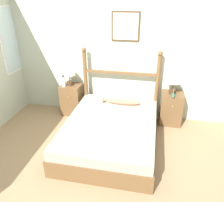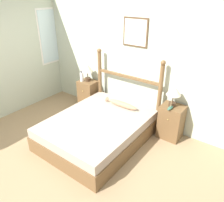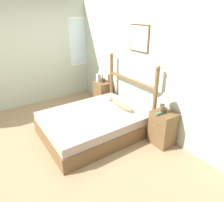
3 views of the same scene
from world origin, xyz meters
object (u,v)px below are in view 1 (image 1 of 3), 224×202
at_px(nightstand_right, 171,108).
at_px(table_lamp_left, 69,72).
at_px(fish_pillow, 121,102).
at_px(bed, 111,132).
at_px(nightstand_left, 72,99).
at_px(table_lamp_right, 174,79).
at_px(model_boat, 173,95).
at_px(bottle, 63,81).

xyz_separation_m(nightstand_right, table_lamp_left, (-2.04, 0.01, 0.60)).
bearing_deg(fish_pillow, bed, -96.90).
xyz_separation_m(nightstand_left, nightstand_right, (2.03, 0.00, 0.00)).
xyz_separation_m(table_lamp_left, table_lamp_right, (2.01, -0.02, 0.00)).
bearing_deg(nightstand_left, model_boat, -3.16).
relative_size(model_boat, fish_pillow, 0.32).
bearing_deg(table_lamp_left, bottle, -140.36).
height_order(nightstand_left, model_boat, model_boat).
xyz_separation_m(nightstand_left, table_lamp_right, (2.00, -0.01, 0.60)).
distance_m(nightstand_right, table_lamp_left, 2.12).
distance_m(bed, fish_pillow, 0.68).
height_order(nightstand_left, table_lamp_right, table_lamp_right).
relative_size(table_lamp_right, bottle, 1.62).
bearing_deg(model_boat, nightstand_left, 176.84).
height_order(nightstand_right, table_lamp_right, table_lamp_right).
distance_m(nightstand_left, fish_pillow, 1.13).
xyz_separation_m(bed, nightstand_right, (1.01, 0.86, 0.10)).
height_order(table_lamp_left, fish_pillow, table_lamp_left).
distance_m(nightstand_right, fish_pillow, 0.99).
bearing_deg(nightstand_right, bed, -139.53).
bearing_deg(bottle, fish_pillow, -8.21).
bearing_deg(nightstand_left, bed, -40.47).
bearing_deg(bottle, table_lamp_left, 39.64).
bearing_deg(nightstand_right, table_lamp_left, 179.63).
height_order(nightstand_left, bottle, bottle).
relative_size(bed, nightstand_left, 3.00).
bearing_deg(table_lamp_right, bottle, -178.30).
xyz_separation_m(model_boat, fish_pillow, (-0.93, -0.13, -0.17)).
relative_size(nightstand_right, bottle, 2.63).
xyz_separation_m(nightstand_left, fish_pillow, (1.09, -0.25, 0.18)).
xyz_separation_m(bed, table_lamp_right, (0.99, 0.85, 0.71)).
bearing_deg(bed, model_boat, 36.84).
height_order(bed, nightstand_left, nightstand_left).
relative_size(bed, fish_pillow, 2.73).
relative_size(bed, model_boat, 8.65).
height_order(table_lamp_right, bottle, table_lamp_right).
bearing_deg(table_lamp_right, table_lamp_left, 179.35).
xyz_separation_m(nightstand_right, table_lamp_right, (-0.02, -0.01, 0.60)).
relative_size(nightstand_right, model_boat, 2.88).
bearing_deg(nightstand_right, bottle, -178.06).
bearing_deg(fish_pillow, nightstand_right, 14.67).
bearing_deg(table_lamp_right, bed, -139.19).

